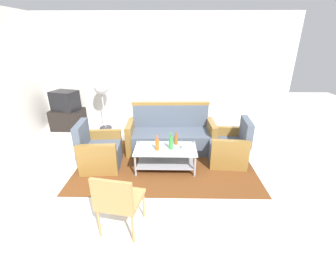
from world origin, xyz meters
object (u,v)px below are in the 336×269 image
coffee_table (165,155)px  bottle_orange (157,144)px  television (65,100)px  wicker_chair (118,199)px  armchair_right (229,148)px  tv_stand (68,119)px  pedestal_fan (101,90)px  bottle_brown (176,140)px  bottle_green (171,143)px  couch (171,136)px  armchair_left (99,152)px  cup (184,147)px

coffee_table → bottle_orange: 0.29m
television → wicker_chair: bearing=137.7°
armchair_right → tv_stand: size_ratio=1.06×
television → pedestal_fan: size_ratio=0.55×
bottle_brown → television: television is taller
bottle_green → bottle_orange: bottle_green is taller
couch → bottle_orange: 0.91m
armchair_left → pedestal_fan: pedestal_fan is taller
armchair_right → armchair_left: bearing=99.6°
cup → coffee_table: bearing=175.2°
television → pedestal_fan: (0.94, 0.05, 0.25)m
bottle_green → wicker_chair: bearing=-112.4°
coffee_table → cup: (0.32, -0.03, 0.19)m
bottle_brown → coffee_table: bearing=-137.2°
couch → pedestal_fan: (-1.74, 1.19, 0.70)m
couch → bottle_green: size_ratio=5.75×
couch → pedestal_fan: size_ratio=1.44×
bottle_green → tv_stand: bottle_green is taller
bottle_brown → pedestal_fan: bearing=135.5°
armchair_left → armchair_right: 2.43m
armchair_right → cup: size_ratio=8.50×
tv_stand → wicker_chair: wicker_chair is taller
armchair_right → pedestal_fan: (-2.85, 1.69, 0.73)m
bottle_orange → pedestal_fan: pedestal_fan is taller
armchair_right → pedestal_fan: pedestal_fan is taller
pedestal_fan → wicker_chair: size_ratio=1.51×
television → cup: bearing=162.5°
bottle_brown → wicker_chair: bearing=-112.9°
cup → pedestal_fan: pedestal_fan is taller
tv_stand → television: television is taller
cup → wicker_chair: size_ratio=0.12×
bottle_green → bottle_orange: (-0.24, -0.05, -0.01)m
armchair_right → television: size_ratio=1.21×
pedestal_fan → bottle_brown: bearing=-44.5°
armchair_left → coffee_table: size_ratio=0.77×
television → wicker_chair: television is taller
armchair_right → tv_stand: 4.13m
cup → tv_stand: size_ratio=0.12×
armchair_left → cup: size_ratio=8.50×
bottle_brown → wicker_chair: wicker_chair is taller
tv_stand → coffee_table: bearing=-36.8°
television → bottle_orange: bearing=157.3°
tv_stand → pedestal_fan: pedestal_fan is taller
couch → tv_stand: couch is taller
coffee_table → wicker_chair: (-0.51, -1.49, 0.22)m
armchair_right → cup: 0.95m
couch → wicker_chair: bearing=73.1°
bottle_orange → bottle_green: bearing=11.6°
coffee_table → bottle_brown: size_ratio=4.62×
armchair_right → bottle_brown: (-1.01, -0.11, 0.21)m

